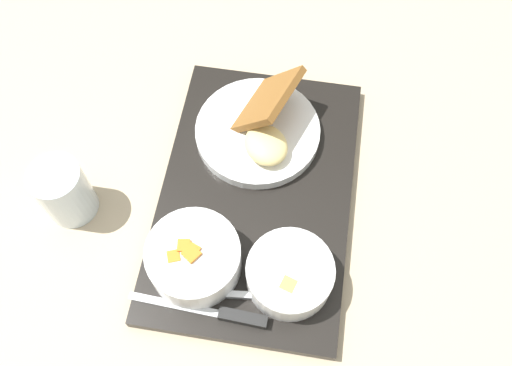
{
  "coord_description": "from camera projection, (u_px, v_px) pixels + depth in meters",
  "views": [
    {
      "loc": [
        -0.34,
        -0.08,
        0.73
      ],
      "look_at": [
        0.0,
        0.0,
        0.05
      ],
      "focal_mm": 38.0,
      "sensor_mm": 36.0,
      "label": 1
    }
  ],
  "objects": [
    {
      "name": "knife",
      "position": [
        229.0,
        315.0,
        0.71
      ],
      "size": [
        0.02,
        0.19,
        0.02
      ],
      "rotation": [
        0.0,
        0.0,
        1.6
      ],
      "color": "silver",
      "rests_on": "serving_tray"
    },
    {
      "name": "plate_main",
      "position": [
        260.0,
        129.0,
        0.82
      ],
      "size": [
        0.19,
        0.19,
        0.09
      ],
      "color": "white",
      "rests_on": "serving_tray"
    },
    {
      "name": "serving_tray",
      "position": [
        256.0,
        195.0,
        0.8
      ],
      "size": [
        0.45,
        0.31,
        0.02
      ],
      "color": "black",
      "rests_on": "ground_plane"
    },
    {
      "name": "bowl_soup",
      "position": [
        290.0,
        274.0,
        0.71
      ],
      "size": [
        0.12,
        0.12,
        0.05
      ],
      "color": "white",
      "rests_on": "serving_tray"
    },
    {
      "name": "bowl_salad",
      "position": [
        194.0,
        257.0,
        0.72
      ],
      "size": [
        0.13,
        0.13,
        0.06
      ],
      "color": "white",
      "rests_on": "serving_tray"
    },
    {
      "name": "spoon",
      "position": [
        217.0,
        294.0,
        0.72
      ],
      "size": [
        0.05,
        0.17,
        0.01
      ],
      "rotation": [
        0.0,
        0.0,
        1.75
      ],
      "color": "silver",
      "rests_on": "serving_tray"
    },
    {
      "name": "ground_plane",
      "position": [
        256.0,
        198.0,
        0.81
      ],
      "size": [
        4.0,
        4.0,
        0.0
      ],
      "primitive_type": "plane",
      "color": "tan"
    },
    {
      "name": "glass_water",
      "position": [
        65.0,
        193.0,
        0.77
      ],
      "size": [
        0.07,
        0.07,
        0.1
      ],
      "color": "silver",
      "rests_on": "ground_plane"
    }
  ]
}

